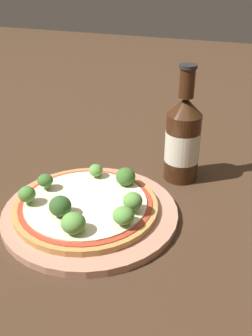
# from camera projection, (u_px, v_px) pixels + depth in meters

# --- Properties ---
(ground_plane) EXTENTS (3.00, 3.00, 0.00)m
(ground_plane) POSITION_uv_depth(u_px,v_px,m) (86.00, 215.00, 0.64)
(ground_plane) COLOR #3D2819
(plate) EXTENTS (0.28, 0.28, 0.01)m
(plate) POSITION_uv_depth(u_px,v_px,m) (89.00, 214.00, 0.63)
(plate) COLOR tan
(plate) RESTS_ON ground_plane
(pizza) EXTENTS (0.23, 0.23, 0.01)m
(pizza) POSITION_uv_depth(u_px,v_px,m) (83.00, 206.00, 0.63)
(pizza) COLOR #B77F42
(pizza) RESTS_ON plate
(broccoli_floret_0) EXTENTS (0.03, 0.03, 0.03)m
(broccoli_floret_0) POSITION_uv_depth(u_px,v_px,m) (133.00, 201.00, 0.59)
(broccoli_floret_0) COLOR #6B8E51
(broccoli_floret_0) RESTS_ON pizza
(broccoli_floret_1) EXTENTS (0.02, 0.02, 0.02)m
(broccoli_floret_1) POSITION_uv_depth(u_px,v_px,m) (96.00, 170.00, 0.69)
(broccoli_floret_1) COLOR #6B8E51
(broccoli_floret_1) RESTS_ON pizza
(broccoli_floret_2) EXTENTS (0.04, 0.04, 0.03)m
(broccoli_floret_2) POSITION_uv_depth(u_px,v_px,m) (73.00, 223.00, 0.55)
(broccoli_floret_2) COLOR #6B8E51
(broccoli_floret_2) RESTS_ON pizza
(broccoli_floret_3) EXTENTS (0.03, 0.03, 0.03)m
(broccoli_floret_3) POSITION_uv_depth(u_px,v_px,m) (45.00, 181.00, 0.65)
(broccoli_floret_3) COLOR #6B8E51
(broccoli_floret_3) RESTS_ON pizza
(broccoli_floret_4) EXTENTS (0.03, 0.03, 0.03)m
(broccoli_floret_4) POSITION_uv_depth(u_px,v_px,m) (27.00, 194.00, 0.61)
(broccoli_floret_4) COLOR #6B8E51
(broccoli_floret_4) RESTS_ON pizza
(broccoli_floret_5) EXTENTS (0.03, 0.03, 0.03)m
(broccoli_floret_5) POSITION_uv_depth(u_px,v_px,m) (60.00, 206.00, 0.58)
(broccoli_floret_5) COLOR #6B8E51
(broccoli_floret_5) RESTS_ON pizza
(broccoli_floret_6) EXTENTS (0.03, 0.03, 0.03)m
(broccoli_floret_6) POSITION_uv_depth(u_px,v_px,m) (123.00, 216.00, 0.56)
(broccoli_floret_6) COLOR #6B8E51
(broccoli_floret_6) RESTS_ON pizza
(broccoli_floret_7) EXTENTS (0.03, 0.03, 0.03)m
(broccoli_floret_7) POSITION_uv_depth(u_px,v_px,m) (126.00, 177.00, 0.66)
(broccoli_floret_7) COLOR #6B8E51
(broccoli_floret_7) RESTS_ON pizza
(beer_bottle) EXTENTS (0.06, 0.06, 0.21)m
(beer_bottle) POSITION_uv_depth(u_px,v_px,m) (183.00, 139.00, 0.70)
(beer_bottle) COLOR #381E0F
(beer_bottle) RESTS_ON ground_plane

